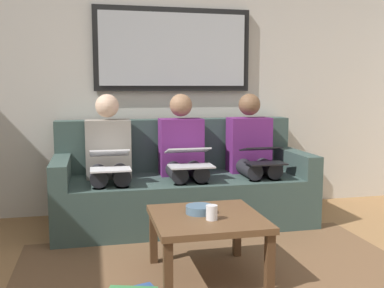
{
  "coord_description": "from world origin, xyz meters",
  "views": [
    {
      "loc": [
        0.77,
        1.71,
        1.2
      ],
      "look_at": [
        0.0,
        -1.7,
        0.75
      ],
      "focal_mm": 41.64,
      "sensor_mm": 36.0,
      "label": 1
    }
  ],
  "objects_px": {
    "coffee_table": "(207,224)",
    "laptop_black": "(263,155)",
    "laptop_silver": "(189,157)",
    "laptop_white": "(110,160)",
    "couch": "(182,187)",
    "framed_mirror": "(173,50)",
    "person_middle": "(183,155)",
    "person_left": "(253,153)",
    "person_right": "(109,158)",
    "cup": "(212,213)",
    "bowl": "(200,209)"
  },
  "relations": [
    {
      "from": "coffee_table",
      "to": "laptop_silver",
      "type": "relative_size",
      "value": 1.9
    },
    {
      "from": "framed_mirror",
      "to": "laptop_silver",
      "type": "height_order",
      "value": "framed_mirror"
    },
    {
      "from": "coffee_table",
      "to": "person_right",
      "type": "height_order",
      "value": "person_right"
    },
    {
      "from": "laptop_black",
      "to": "person_right",
      "type": "relative_size",
      "value": 0.29
    },
    {
      "from": "person_middle",
      "to": "person_right",
      "type": "height_order",
      "value": "same"
    },
    {
      "from": "person_right",
      "to": "cup",
      "type": "bearing_deg",
      "value": 114.33
    },
    {
      "from": "person_left",
      "to": "laptop_silver",
      "type": "height_order",
      "value": "person_left"
    },
    {
      "from": "laptop_silver",
      "to": "laptop_white",
      "type": "relative_size",
      "value": 1.01
    },
    {
      "from": "laptop_black",
      "to": "person_middle",
      "type": "relative_size",
      "value": 0.29
    },
    {
      "from": "laptop_black",
      "to": "person_middle",
      "type": "distance_m",
      "value": 0.69
    },
    {
      "from": "laptop_silver",
      "to": "couch",
      "type": "bearing_deg",
      "value": -90.0
    },
    {
      "from": "couch",
      "to": "cup",
      "type": "distance_m",
      "value": 1.32
    },
    {
      "from": "person_right",
      "to": "person_left",
      "type": "bearing_deg",
      "value": 180.0
    },
    {
      "from": "couch",
      "to": "cup",
      "type": "xyz_separation_m",
      "value": [
        0.08,
        1.31,
        0.14
      ]
    },
    {
      "from": "couch",
      "to": "laptop_black",
      "type": "xyz_separation_m",
      "value": [
        -0.64,
        0.32,
        0.31
      ]
    },
    {
      "from": "framed_mirror",
      "to": "person_right",
      "type": "xyz_separation_m",
      "value": [
        0.64,
        0.46,
        -0.94
      ]
    },
    {
      "from": "laptop_silver",
      "to": "laptop_white",
      "type": "bearing_deg",
      "value": -0.32
    },
    {
      "from": "framed_mirror",
      "to": "laptop_black",
      "type": "relative_size",
      "value": 4.59
    },
    {
      "from": "coffee_table",
      "to": "laptop_black",
      "type": "distance_m",
      "value": 1.19
    },
    {
      "from": "framed_mirror",
      "to": "cup",
      "type": "relative_size",
      "value": 16.58
    },
    {
      "from": "cup",
      "to": "person_middle",
      "type": "bearing_deg",
      "value": -93.62
    },
    {
      "from": "framed_mirror",
      "to": "coffee_table",
      "type": "relative_size",
      "value": 2.2
    },
    {
      "from": "couch",
      "to": "laptop_silver",
      "type": "relative_size",
      "value": 6.17
    },
    {
      "from": "person_right",
      "to": "laptop_black",
      "type": "bearing_deg",
      "value": 168.92
    },
    {
      "from": "person_middle",
      "to": "person_right",
      "type": "relative_size",
      "value": 1.0
    },
    {
      "from": "coffee_table",
      "to": "cup",
      "type": "height_order",
      "value": "cup"
    },
    {
      "from": "laptop_black",
      "to": "person_middle",
      "type": "xyz_separation_m",
      "value": [
        0.64,
        -0.25,
        -0.02
      ]
    },
    {
      "from": "couch",
      "to": "cup",
      "type": "bearing_deg",
      "value": 86.57
    },
    {
      "from": "person_left",
      "to": "laptop_black",
      "type": "relative_size",
      "value": 3.51
    },
    {
      "from": "framed_mirror",
      "to": "coffee_table",
      "type": "distance_m",
      "value": 2.01
    },
    {
      "from": "couch",
      "to": "bowl",
      "type": "height_order",
      "value": "couch"
    },
    {
      "from": "coffee_table",
      "to": "person_right",
      "type": "relative_size",
      "value": 0.59
    },
    {
      "from": "couch",
      "to": "framed_mirror",
      "type": "bearing_deg",
      "value": -90.0
    },
    {
      "from": "laptop_silver",
      "to": "person_right",
      "type": "height_order",
      "value": "person_right"
    },
    {
      "from": "framed_mirror",
      "to": "laptop_black",
      "type": "xyz_separation_m",
      "value": [
        -0.64,
        0.71,
        -0.92
      ]
    },
    {
      "from": "person_right",
      "to": "laptop_white",
      "type": "xyz_separation_m",
      "value": [
        0.0,
        0.24,
        0.02
      ]
    },
    {
      "from": "person_middle",
      "to": "person_left",
      "type": "bearing_deg",
      "value": 180.0
    },
    {
      "from": "couch",
      "to": "laptop_white",
      "type": "distance_m",
      "value": 0.78
    },
    {
      "from": "person_left",
      "to": "laptop_silver",
      "type": "distance_m",
      "value": 0.69
    },
    {
      "from": "person_left",
      "to": "person_right",
      "type": "bearing_deg",
      "value": 0.0
    },
    {
      "from": "couch",
      "to": "laptop_silver",
      "type": "bearing_deg",
      "value": 90.0
    },
    {
      "from": "cup",
      "to": "person_right",
      "type": "bearing_deg",
      "value": -65.67
    },
    {
      "from": "coffee_table",
      "to": "couch",
      "type": "bearing_deg",
      "value": -93.92
    },
    {
      "from": "bowl",
      "to": "person_left",
      "type": "height_order",
      "value": "person_left"
    },
    {
      "from": "coffee_table",
      "to": "cup",
      "type": "distance_m",
      "value": 0.14
    },
    {
      "from": "bowl",
      "to": "laptop_black",
      "type": "xyz_separation_m",
      "value": [
        -0.76,
        -0.84,
        0.2
      ]
    },
    {
      "from": "framed_mirror",
      "to": "person_left",
      "type": "distance_m",
      "value": 1.23
    },
    {
      "from": "laptop_white",
      "to": "person_left",
      "type": "bearing_deg",
      "value": -169.38
    },
    {
      "from": "laptop_white",
      "to": "person_right",
      "type": "bearing_deg",
      "value": -90.0
    },
    {
      "from": "laptop_black",
      "to": "laptop_silver",
      "type": "xyz_separation_m",
      "value": [
        0.64,
        -0.01,
        0.0
      ]
    }
  ]
}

